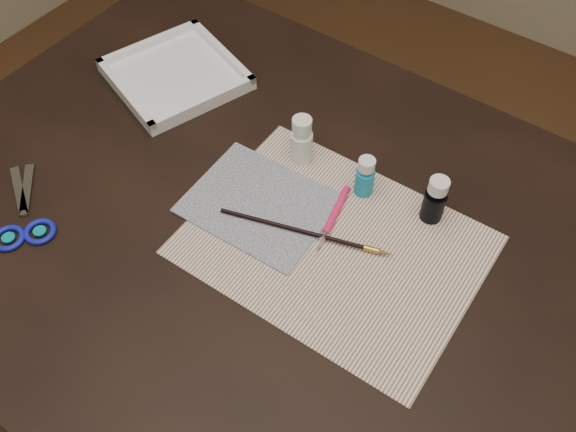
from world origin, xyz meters
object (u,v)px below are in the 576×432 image
Objects in this scene: paint_bottle_cyan at (365,176)px; palette_tray at (175,74)px; scissors at (19,206)px; paper at (334,245)px; paint_bottle_white at (302,140)px; canvas at (259,204)px; paint_bottle_navy at (435,200)px.

palette_tray is (-0.43, 0.03, -0.02)m from paint_bottle_cyan.
paper is at bearing -120.66° from scissors.
canvas is at bearing -88.33° from paint_bottle_white.
scissors is at bearing -143.45° from canvas.
paint_bottle_white is (-0.14, 0.12, 0.04)m from paper.
canvas is 1.02× the size of palette_tray.
paint_bottle_navy is at bearing 8.91° from paint_bottle_cyan.
paint_bottle_navy is at bearing 55.13° from paper.
scissors is 0.88× the size of palette_tray.
paint_bottle_cyan is at bearing 99.69° from paper.
paint_bottle_white reaches higher than paint_bottle_cyan.
paper is 0.17m from paint_bottle_navy.
canvas is at bearing -149.34° from paint_bottle_navy.
paint_bottle_cyan is (0.12, 0.12, 0.03)m from canvas.
palette_tray is (-0.31, 0.15, 0.01)m from canvas.
paper is 0.50m from scissors.
paint_bottle_cyan reaches higher than palette_tray.
paint_bottle_cyan is at bearing -171.09° from paint_bottle_navy.
scissors is (-0.30, -0.35, -0.04)m from paint_bottle_white.
paper is at bearing -39.39° from paint_bottle_white.
canvas is at bearing -134.88° from paint_bottle_cyan.
canvas is 0.38m from scissors.
paint_bottle_cyan is at bearing -0.67° from paint_bottle_white.
paint_bottle_cyan is 0.34× the size of palette_tray.
paint_bottle_navy reaches higher than canvas.
paint_bottle_navy is 0.65m from scissors.
paint_bottle_cyan reaches higher than scissors.
canvas is at bearing -178.28° from paper.
paint_bottle_navy is (0.09, 0.13, 0.04)m from paper.
canvas is at bearing -111.54° from scissors.
paint_bottle_navy is 0.54m from palette_tray.
paint_bottle_white is at bearing 179.33° from paint_bottle_cyan.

